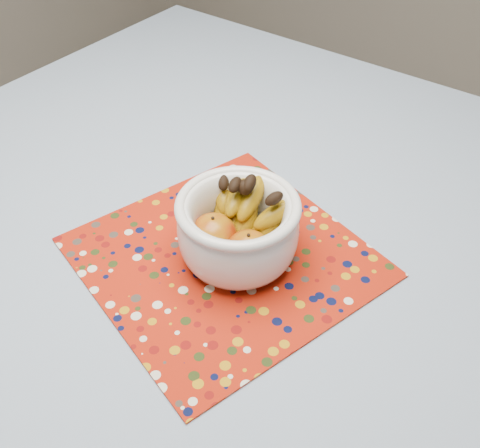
{
  "coord_description": "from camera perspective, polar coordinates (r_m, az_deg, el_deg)",
  "views": [
    {
      "loc": [
        0.5,
        -0.59,
        1.41
      ],
      "look_at": [
        0.12,
        -0.08,
        0.83
      ],
      "focal_mm": 42.0,
      "sensor_mm": 36.0,
      "label": 1
    }
  ],
  "objects": [
    {
      "name": "fruit_bowl",
      "position": [
        0.86,
        -0.05,
        0.09
      ],
      "size": [
        0.21,
        0.19,
        0.14
      ],
      "color": "silver",
      "rests_on": "placemat"
    },
    {
      "name": "tablecloth",
      "position": [
        1.01,
        -3.05,
        2.04
      ],
      "size": [
        1.32,
        1.32,
        0.01
      ],
      "primitive_type": "cube",
      "color": "slate",
      "rests_on": "table"
    },
    {
      "name": "table",
      "position": [
        1.07,
        -2.89,
        -1.3
      ],
      "size": [
        1.2,
        1.2,
        0.75
      ],
      "color": "brown",
      "rests_on": "ground"
    },
    {
      "name": "placemat",
      "position": [
        0.9,
        -1.61,
        -3.36
      ],
      "size": [
        0.51,
        0.51,
        0.0
      ],
      "primitive_type": "cube",
      "rotation": [
        0.0,
        0.0,
        -0.29
      ],
      "color": "#9C1908",
      "rests_on": "tablecloth"
    }
  ]
}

